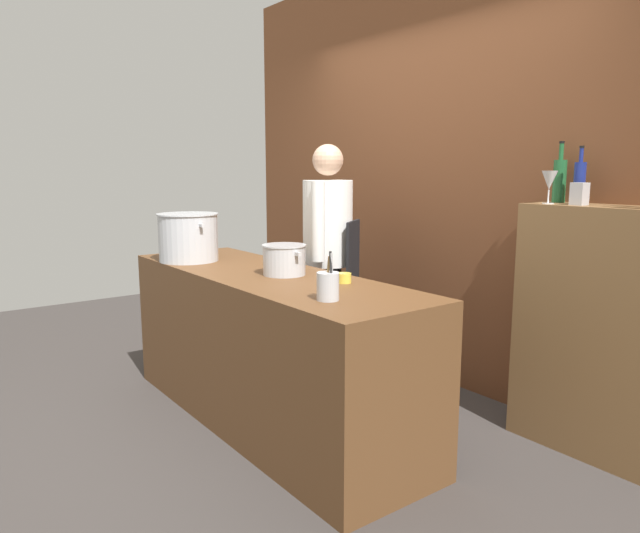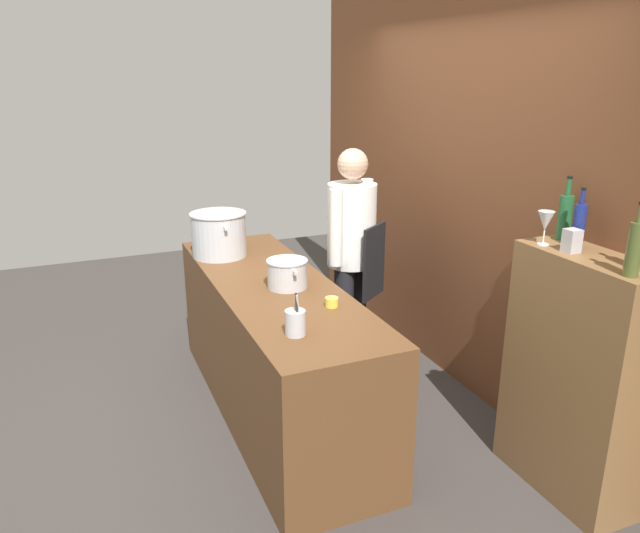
# 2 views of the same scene
# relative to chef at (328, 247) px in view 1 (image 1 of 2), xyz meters

# --- Properties ---
(ground_plane) EXTENTS (8.00, 8.00, 0.00)m
(ground_plane) POSITION_rel_chef_xyz_m (0.32, -0.69, -0.96)
(ground_plane) COLOR #383330
(brick_back_panel) EXTENTS (4.40, 0.10, 3.00)m
(brick_back_panel) POSITION_rel_chef_xyz_m (0.32, 0.71, 0.54)
(brick_back_panel) COLOR brown
(brick_back_panel) RESTS_ON ground_plane
(prep_counter) EXTENTS (2.29, 0.70, 0.90)m
(prep_counter) POSITION_rel_chef_xyz_m (0.32, -0.69, -0.51)
(prep_counter) COLOR brown
(prep_counter) RESTS_ON ground_plane
(bar_cabinet) EXTENTS (0.76, 0.32, 1.31)m
(bar_cabinet) POSITION_rel_chef_xyz_m (1.64, 0.50, -0.31)
(bar_cabinet) COLOR brown
(bar_cabinet) RESTS_ON ground_plane
(chef) EXTENTS (0.42, 0.46, 1.66)m
(chef) POSITION_rel_chef_xyz_m (0.00, 0.00, 0.00)
(chef) COLOR black
(chef) RESTS_ON ground_plane
(stockpot_large) EXTENTS (0.45, 0.40, 0.31)m
(stockpot_large) POSITION_rel_chef_xyz_m (-0.39, -0.85, 0.09)
(stockpot_large) COLOR #B7BABF
(stockpot_large) RESTS_ON prep_counter
(stockpot_small) EXTENTS (0.31, 0.25, 0.17)m
(stockpot_small) POSITION_rel_chef_xyz_m (0.41, -0.63, 0.02)
(stockpot_small) COLOR #B7BABF
(stockpot_small) RESTS_ON prep_counter
(utensil_crock) EXTENTS (0.10, 0.10, 0.23)m
(utensil_crock) POSITION_rel_chef_xyz_m (1.08, -0.83, 0.00)
(utensil_crock) COLOR #B7BABF
(utensil_crock) RESTS_ON prep_counter
(butter_jar) EXTENTS (0.07, 0.07, 0.05)m
(butter_jar) POSITION_rel_chef_xyz_m (0.81, -0.51, -0.04)
(butter_jar) COLOR yellow
(butter_jar) RESTS_ON prep_counter
(wine_bottle_green) EXTENTS (0.07, 0.07, 0.33)m
(wine_bottle_green) POSITION_rel_chef_xyz_m (1.34, 0.58, 0.47)
(wine_bottle_green) COLOR #1E592D
(wine_bottle_green) RESTS_ON bar_cabinet
(wine_bottle_cobalt) EXTENTS (0.06, 0.06, 0.30)m
(wine_bottle_cobalt) POSITION_rel_chef_xyz_m (1.49, 0.53, 0.46)
(wine_bottle_cobalt) COLOR navy
(wine_bottle_cobalt) RESTS_ON bar_cabinet
(wine_glass_short) EXTENTS (0.08, 0.08, 0.18)m
(wine_glass_short) POSITION_rel_chef_xyz_m (1.39, 0.41, 0.47)
(wine_glass_short) COLOR silver
(wine_glass_short) RESTS_ON bar_cabinet
(spice_tin_silver) EXTENTS (0.07, 0.07, 0.12)m
(spice_tin_silver) POSITION_rel_chef_xyz_m (1.54, 0.44, 0.41)
(spice_tin_silver) COLOR #B2B2B7
(spice_tin_silver) RESTS_ON bar_cabinet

